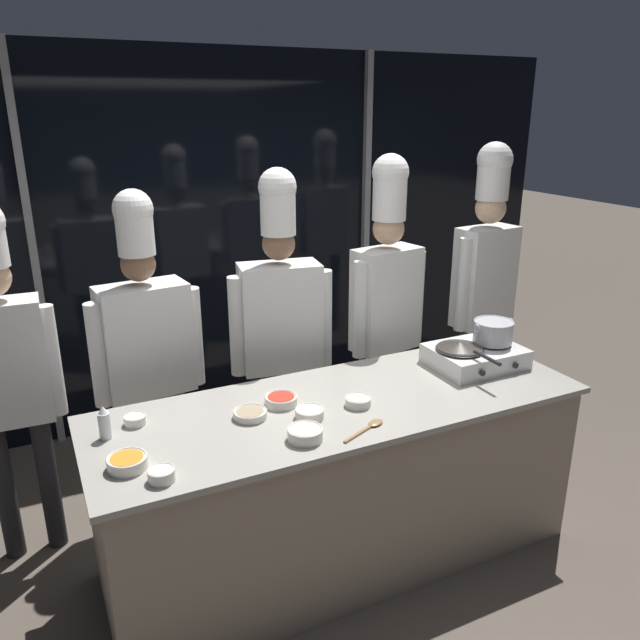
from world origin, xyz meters
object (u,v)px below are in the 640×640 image
frying_pan (460,346)px  prep_bowl_noodles (305,433)px  serving_spoon_slotted (371,426)px  chef_sous (146,342)px  chef_head (4,357)px  prep_bowl_onion (135,419)px  portable_stove (475,356)px  chef_line (280,317)px  stock_pot (493,331)px  prep_bowl_chicken (358,401)px  prep_bowl_bean_sprouts (161,474)px  prep_bowl_mushrooms (250,413)px  prep_bowl_rice (310,413)px  chef_pastry (386,294)px  squeeze_bottle_clear (104,423)px  chef_apprentice (485,271)px  prep_bowl_carrots (127,462)px  prep_bowl_chili_flakes (281,399)px

frying_pan → prep_bowl_noodles: 1.14m
serving_spoon_slotted → chef_sous: (-0.77, 1.13, 0.14)m
frying_pan → chef_head: 2.35m
prep_bowl_noodles → prep_bowl_onion: 0.80m
portable_stove → chef_sous: bearing=155.0°
chef_sous → chef_line: size_ratio=0.96×
stock_pot → prep_bowl_chicken: size_ratio=1.96×
chef_line → prep_bowl_noodles: bearing=82.7°
serving_spoon_slotted → portable_stove: bearing=22.1°
frying_pan → prep_bowl_bean_sprouts: (-1.73, -0.37, -0.11)m
chef_head → chef_sous: (0.70, 0.08, -0.07)m
prep_bowl_bean_sprouts → prep_bowl_mushrooms: prep_bowl_bean_sprouts is taller
serving_spoon_slotted → chef_sous: bearing=124.3°
frying_pan → prep_bowl_mushrooms: 1.24m
prep_bowl_chicken → prep_bowl_mushrooms: bearing=167.5°
prep_bowl_rice → chef_pastry: 1.26m
chef_pastry → serving_spoon_slotted: bearing=45.9°
stock_pot → prep_bowl_mushrooms: stock_pot is taller
prep_bowl_onion → prep_bowl_rice: (0.75, -0.29, 0.00)m
prep_bowl_bean_sprouts → prep_bowl_rice: size_ratio=0.78×
prep_bowl_onion → squeeze_bottle_clear: bearing=-152.6°
prep_bowl_rice → chef_apprentice: size_ratio=0.07×
chef_pastry → prep_bowl_chicken: bearing=41.6°
frying_pan → chef_sous: (-1.55, 0.78, 0.01)m
prep_bowl_chicken → chef_sous: bearing=131.9°
frying_pan → squeeze_bottle_clear: 1.88m
stock_pot → serving_spoon_slotted: 1.08m
chef_line → chef_pastry: size_ratio=0.97×
prep_bowl_bean_sprouts → chef_head: size_ratio=0.06×
portable_stove → serving_spoon_slotted: (-0.89, -0.36, -0.05)m
stock_pot → prep_bowl_mushrooms: size_ratio=1.55×
chef_head → chef_pastry: 2.18m
prep_bowl_bean_sprouts → prep_bowl_rice: bearing=16.4°
prep_bowl_bean_sprouts → prep_bowl_carrots: size_ratio=0.66×
portable_stove → chef_apprentice: size_ratio=0.24×
squeeze_bottle_clear → chef_apprentice: (2.61, 0.62, 0.25)m
portable_stove → prep_bowl_bean_sprouts: size_ratio=4.60×
prep_bowl_mushrooms → serving_spoon_slotted: size_ratio=0.62×
prep_bowl_chili_flakes → chef_pastry: (0.99, 0.64, 0.24)m
frying_pan → prep_bowl_chicken: bearing=-168.8°
chef_apprentice → prep_bowl_noodles: bearing=22.8°
prep_bowl_bean_sprouts → chef_line: (0.95, 1.09, 0.17)m
portable_stove → chef_line: (-0.89, 0.71, 0.15)m
prep_bowl_carrots → prep_bowl_bean_sprouts: bearing=-55.4°
prep_bowl_bean_sprouts → prep_bowl_chicken: 1.03m
prep_bowl_onion → chef_head: 0.78m
prep_bowl_bean_sprouts → prep_bowl_mushrooms: (0.49, 0.34, -0.01)m
portable_stove → chef_sous: 1.83m
chef_apprentice → prep_bowl_rice: bearing=19.7°
prep_bowl_chili_flakes → chef_line: (0.28, 0.68, 0.18)m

